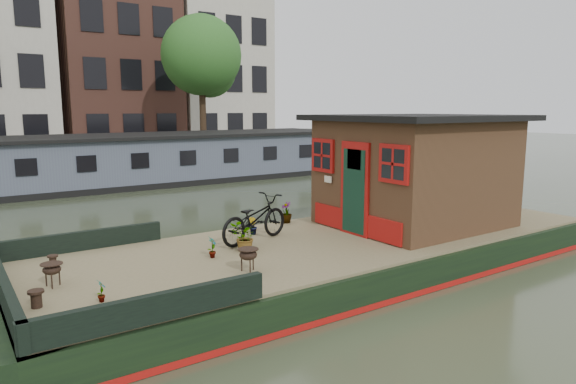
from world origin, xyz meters
TOP-DOWN VIEW (x-y plane):
  - ground at (0.00, 0.00)m, footprint 120.00×120.00m
  - houseboat_hull at (-1.33, 0.00)m, footprint 14.01×4.02m
  - houseboat_deck at (0.00, 0.00)m, footprint 11.80×3.80m
  - bow_bulwark at (-5.07, 0.00)m, footprint 3.00×4.00m
  - cabin at (2.19, 0.00)m, footprint 4.00×3.50m
  - bicycle at (-1.54, 0.69)m, footprint 1.81×1.04m
  - potted_plant_a at (-2.72, 0.13)m, footprint 0.24×0.24m
  - potted_plant_b at (-1.29, 1.19)m, footprint 0.22×0.24m
  - potted_plant_c at (-2.06, 0.17)m, footprint 0.50×0.45m
  - potted_plant_d at (-0.11, 1.70)m, footprint 0.29×0.29m
  - potted_plant_e at (-4.85, -0.89)m, footprint 0.15×0.19m
  - brazier_front at (-2.58, -0.87)m, footprint 0.46×0.46m
  - brazier_rear at (-5.28, 0.12)m, footprint 0.40×0.40m
  - bollard_port at (-5.09, 1.16)m, footprint 0.17×0.17m
  - bollard_stbd at (-5.60, -0.61)m, footprint 0.20×0.20m
  - far_houseboat at (0.00, 14.00)m, footprint 20.40×4.40m
  - quay at (0.00, 20.50)m, footprint 60.00×6.00m
  - townhouse_row at (0.15, 27.50)m, footprint 27.25×8.00m
  - tree_right at (6.14, 19.07)m, footprint 4.40×4.40m

SIDE VIEW (x-z plane):
  - ground at x=0.00m, z-range 0.00..0.00m
  - houseboat_hull at x=-1.33m, z-range -0.03..0.57m
  - quay at x=0.00m, z-range 0.00..0.90m
  - houseboat_deck at x=0.00m, z-range 0.60..0.65m
  - bollard_port at x=-5.09m, z-range 0.65..0.84m
  - bollard_stbd at x=-5.60m, z-range 0.65..0.88m
  - potted_plant_e at x=-4.85m, z-range 0.65..0.96m
  - potted_plant_b at x=-1.29m, z-range 0.65..1.00m
  - bow_bulwark at x=-5.07m, z-range 0.65..1.00m
  - brazier_rear at x=-5.28m, z-range 0.65..1.00m
  - brazier_front at x=-2.58m, z-range 0.65..1.02m
  - potted_plant_a at x=-2.72m, z-range 0.65..1.03m
  - potted_plant_d at x=-0.11m, z-range 0.65..1.13m
  - potted_plant_c at x=-2.06m, z-range 0.65..1.17m
  - far_houseboat at x=0.00m, z-range -0.09..2.02m
  - bicycle at x=-1.54m, z-range 0.65..1.55m
  - cabin at x=2.19m, z-range 0.67..3.09m
  - tree_right at x=6.14m, z-range 2.19..9.59m
  - townhouse_row at x=0.15m, z-range -0.35..16.15m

